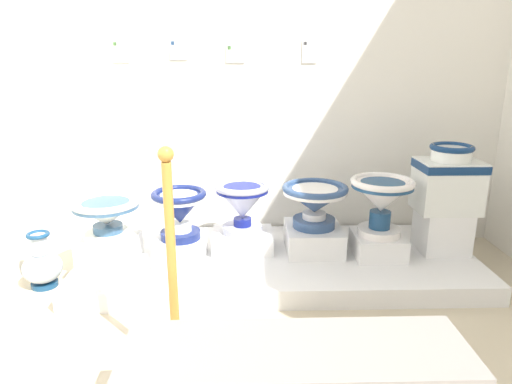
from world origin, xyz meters
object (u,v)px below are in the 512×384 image
(info_placard_first, at_px, (120,51))
(info_placard_second, at_px, (178,49))
(antique_toilet_leftmost, at_px, (382,197))
(antique_toilet_pale_glazed, at_px, (107,213))
(plinth_block_slender_white, at_px, (442,230))
(antique_toilet_slender_white, at_px, (448,178))
(plinth_block_leftmost, at_px, (378,245))
(antique_toilet_rightmost, at_px, (315,200))
(info_placard_fourth, at_px, (310,51))
(antique_toilet_central_ornate, at_px, (242,201))
(plinth_block_pale_glazed, at_px, (110,249))
(plinth_block_central_ornate, at_px, (243,240))
(plinth_block_rightmost, at_px, (313,238))
(info_placard_third, at_px, (235,53))
(antique_toilet_broad_patterned, at_px, (179,208))
(plinth_block_broad_patterned, at_px, (181,249))
(decorative_vase_spare, at_px, (42,265))
(stanchion_post_near_left, at_px, (174,308))

(info_placard_first, bearing_deg, info_placard_second, -0.00)
(antique_toilet_leftmost, bearing_deg, info_placard_first, 161.57)
(antique_toilet_pale_glazed, height_order, plinth_block_slender_white, antique_toilet_pale_glazed)
(plinth_block_slender_white, distance_m, antique_toilet_slender_white, 0.35)
(plinth_block_leftmost, height_order, info_placard_first, info_placard_first)
(antique_toilet_rightmost, xyz_separation_m, info_placard_fourth, (0.00, 0.46, 0.92))
(antique_toilet_central_ornate, distance_m, antique_toilet_rightmost, 0.47)
(plinth_block_pale_glazed, height_order, info_placard_fourth, info_placard_fourth)
(plinth_block_central_ornate, distance_m, info_placard_fourth, 1.36)
(plinth_block_pale_glazed, distance_m, plinth_block_rightmost, 1.29)
(antique_toilet_leftmost, height_order, info_placard_third, info_placard_third)
(antique_toilet_rightmost, relative_size, antique_toilet_leftmost, 1.07)
(plinth_block_slender_white, distance_m, info_placard_second, 2.12)
(antique_toilet_central_ornate, distance_m, plinth_block_leftmost, 0.91)
(plinth_block_pale_glazed, relative_size, plinth_block_central_ornate, 0.87)
(antique_toilet_rightmost, height_order, info_placard_third, info_placard_third)
(info_placard_second, bearing_deg, info_placard_fourth, 0.00)
(antique_toilet_broad_patterned, distance_m, antique_toilet_central_ornate, 0.42)
(plinth_block_rightmost, bearing_deg, plinth_block_leftmost, -13.88)
(plinth_block_broad_patterned, relative_size, decorative_vase_spare, 1.00)
(info_placard_fourth, bearing_deg, decorative_vase_spare, -157.55)
(plinth_block_broad_patterned, relative_size, plinth_block_central_ornate, 0.87)
(info_placard_third, distance_m, stanchion_post_near_left, 1.86)
(plinth_block_central_ornate, height_order, plinth_block_slender_white, plinth_block_slender_white)
(info_placard_second, xyz_separation_m, info_placard_fourth, (0.89, 0.00, -0.01))
(plinth_block_pale_glazed, height_order, stanchion_post_near_left, stanchion_post_near_left)
(antique_toilet_pale_glazed, height_order, antique_toilet_central_ornate, antique_toilet_central_ornate)
(plinth_block_rightmost, bearing_deg, antique_toilet_rightmost, 0.00)
(plinth_block_central_ornate, height_order, info_placard_fourth, info_placard_fourth)
(plinth_block_rightmost, xyz_separation_m, antique_toilet_slender_white, (0.84, -0.03, 0.40))
(antique_toilet_slender_white, height_order, info_placard_first, info_placard_first)
(plinth_block_rightmost, relative_size, decorative_vase_spare, 1.14)
(plinth_block_rightmost, relative_size, antique_toilet_leftmost, 1.00)
(plinth_block_central_ornate, relative_size, plinth_block_slender_white, 1.34)
(plinth_block_rightmost, bearing_deg, plinth_block_slender_white, -1.86)
(antique_toilet_rightmost, bearing_deg, plinth_block_broad_patterned, -171.33)
(plinth_block_slender_white, bearing_deg, plinth_block_leftmost, -170.73)
(antique_toilet_broad_patterned, bearing_deg, antique_toilet_slender_white, 3.46)
(plinth_block_broad_patterned, relative_size, antique_toilet_broad_patterned, 1.04)
(plinth_block_leftmost, bearing_deg, plinth_block_broad_patterned, -178.60)
(plinth_block_central_ornate, distance_m, stanchion_post_near_left, 1.15)
(plinth_block_pale_glazed, xyz_separation_m, antique_toilet_leftmost, (1.69, 0.03, 0.32))
(info_placard_third, bearing_deg, antique_toilet_slender_white, -19.93)
(plinth_block_slender_white, bearing_deg, info_placard_second, 164.24)
(antique_toilet_rightmost, distance_m, antique_toilet_slender_white, 0.85)
(plinth_block_rightmost, bearing_deg, plinth_block_central_ornate, 175.36)
(info_placard_fourth, height_order, decorative_vase_spare, info_placard_fourth)
(info_placard_third, height_order, decorative_vase_spare, info_placard_third)
(info_placard_third, relative_size, decorative_vase_spare, 0.36)
(antique_toilet_broad_patterned, relative_size, plinth_block_rightmost, 0.85)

